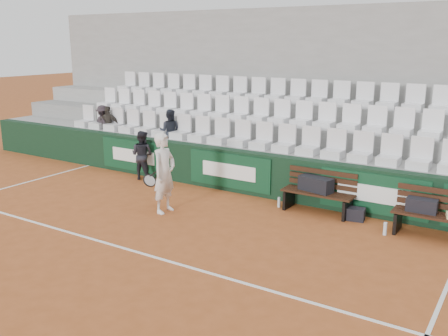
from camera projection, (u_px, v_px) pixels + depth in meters
ground at (123, 248)px, 8.67m from camera, size 80.00×80.00×0.00m
court_baseline at (123, 248)px, 8.67m from camera, size 18.00×0.06×0.01m
back_barrier at (242, 172)px, 11.78m from camera, size 18.00×0.34×1.00m
grandstand_tier_front at (253, 166)px, 12.33m from camera, size 18.00×0.95×1.00m
grandstand_tier_mid at (271, 150)px, 13.06m from camera, size 18.00×0.95×1.45m
grandstand_tier_back at (286, 136)px, 13.78m from camera, size 18.00×0.95×1.90m
grandstand_rear_wall at (297, 89)px, 13.98m from camera, size 18.00×0.30×4.40m
seat_row_front at (250, 134)px, 11.99m from camera, size 11.90×0.44×0.63m
seat_row_mid at (268, 111)px, 12.66m from camera, size 11.90×0.44×0.63m
seat_row_back at (285, 90)px, 13.32m from camera, size 11.90×0.44×0.63m
bench_left at (317, 202)px, 10.41m from camera, size 1.50×0.56×0.45m
bench_right at (434, 226)px, 9.06m from camera, size 1.50×0.56×0.45m
sports_bag_left at (316, 184)px, 10.39m from camera, size 0.76×0.45×0.30m
sports_bag_right at (422, 205)px, 9.13m from camera, size 0.54×0.26×0.25m
sports_bag_ground at (354, 214)px, 10.01m from camera, size 0.45×0.31×0.25m
water_bottle_near at (279, 202)px, 10.79m from camera, size 0.06×0.06×0.22m
water_bottle_far at (385, 229)px, 9.23m from camera, size 0.07×0.07×0.25m
tennis_player at (164, 173)px, 10.33m from camera, size 0.70×0.62×1.68m
ball_kid at (142, 155)px, 12.87m from camera, size 0.68×0.56×1.27m
spectator_a at (102, 109)px, 14.53m from camera, size 0.83×0.63×1.13m
spectator_b at (108, 110)px, 14.43m from camera, size 0.71×0.51×1.12m
spectator_c at (169, 115)px, 13.24m from camera, size 0.70×0.63×1.19m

